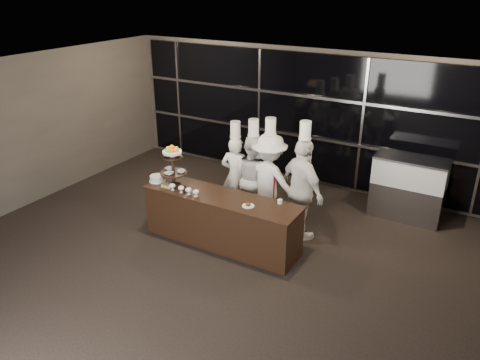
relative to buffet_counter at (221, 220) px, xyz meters
The scene contains 14 objects.
room 1.98m from the buffet_counter, 83.18° to the right, with size 10.00×10.00×10.00m.
window_wall 3.43m from the buffet_counter, 86.48° to the left, with size 8.60×0.10×2.80m.
buffet_counter is the anchor object (origin of this frame).
display_stand 1.33m from the buffet_counter, behind, with size 0.48×0.48×0.74m.
compotes 0.84m from the buffet_counter, 159.98° to the right, with size 0.61×0.11×0.12m.
layer_cake 1.44m from the buffet_counter, behind, with size 0.30×0.30×0.11m.
pastry_squares 1.14m from the buffet_counter, behind, with size 0.20×0.13×0.05m.
small_plate 0.76m from the buffet_counter, ahead, with size 0.20×0.20×0.05m.
chef_cup 1.13m from the buffet_counter, 14.17° to the left, with size 0.08×0.08×0.07m, color white.
display_case 3.68m from the buffet_counter, 45.55° to the left, with size 1.34×0.59×1.24m.
chef_a 1.22m from the buffet_counter, 108.44° to the left, with size 0.64×0.48×1.90m.
chef_b 1.18m from the buffet_counter, 89.28° to the left, with size 0.99×0.88×2.00m.
chef_c 1.19m from the buffet_counter, 69.53° to the left, with size 1.20×0.75×2.09m.
chef_d 1.49m from the buffet_counter, 37.85° to the left, with size 1.18×0.96×2.18m.
Camera 1 is at (3.70, -4.36, 4.35)m, focal length 35.00 mm.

